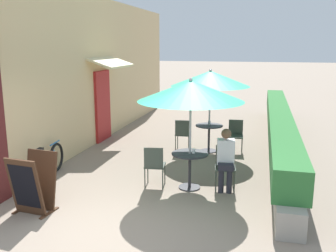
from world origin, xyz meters
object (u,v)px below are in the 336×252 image
patio_umbrella_mid (210,79)px  cafe_chair_mid_right (183,132)px  cafe_chair_near_right (154,163)px  patio_table_mid (209,133)px  seated_patron_near_left (226,157)px  cafe_chair_mid_left (236,133)px  coffee_cup_near (194,151)px  patio_umbrella_near (191,91)px  coffee_cup_mid (209,123)px  menu_board (33,184)px  bicycle_leaning (46,163)px  patio_table_near (190,164)px  cafe_chair_near_left (225,163)px

patio_umbrella_mid → cafe_chair_mid_right: size_ratio=2.56×
cafe_chair_near_right → patio_table_mid: size_ratio=1.19×
patio_umbrella_mid → seated_patron_near_left: bearing=-75.3°
cafe_chair_mid_left → coffee_cup_near: bearing=74.0°
patio_umbrella_near → seated_patron_near_left: (0.71, 0.06, -1.29)m
coffee_cup_mid → menu_board: size_ratio=0.09×
bicycle_leaning → cafe_chair_mid_right: bearing=44.0°
patio_table_near → seated_patron_near_left: bearing=4.9°
patio_table_near → cafe_chair_near_left: (0.69, 0.17, 0.00)m
patio_umbrella_mid → bicycle_leaning: bearing=-136.0°
patio_table_near → patio_umbrella_mid: bearing=90.0°
seated_patron_near_left → coffee_cup_near: size_ratio=13.89×
patio_umbrella_mid → menu_board: bearing=-118.2°
patio_umbrella_near → coffee_cup_mid: bearing=90.3°
cafe_chair_near_left → patio_umbrella_mid: bearing=-82.7°
coffee_cup_near → patio_table_mid: coffee_cup_near is taller
coffee_cup_mid → coffee_cup_near: bearing=-88.2°
patio_table_near → menu_board: size_ratio=0.71×
patio_table_near → bicycle_leaning: size_ratio=0.44×
cafe_chair_near_left → patio_table_mid: 2.66m
patio_umbrella_mid → cafe_chair_mid_left: 1.63m
patio_table_near → coffee_cup_near: 0.27m
cafe_chair_near_right → menu_board: bearing=-145.2°
cafe_chair_near_right → patio_table_near: bearing=6.2°
patio_umbrella_near → patio_table_mid: bearing=90.0°
patio_table_near → coffee_cup_mid: size_ratio=8.15×
bicycle_leaning → menu_board: (0.69, -1.50, 0.16)m
patio_umbrella_near → bicycle_leaning: (-3.09, -0.24, -1.63)m
bicycle_leaning → patio_table_mid: bearing=37.8°
patio_umbrella_mid → cafe_chair_mid_right: patio_umbrella_mid is taller
menu_board → cafe_chair_near_right: bearing=48.2°
patio_umbrella_near → bicycle_leaning: size_ratio=1.34×
cafe_chair_mid_left → coffee_cup_mid: bearing=-4.0°
patio_umbrella_near → cafe_chair_mid_left: patio_umbrella_near is taller
cafe_chair_near_left → menu_board: menu_board is taller
cafe_chair_near_left → bicycle_leaning: 3.81m
cafe_chair_near_right → patio_table_mid: bearing=68.9°
seated_patron_near_left → patio_umbrella_mid: patio_umbrella_mid is taller
cafe_chair_near_left → cafe_chair_near_right: same height
patio_umbrella_near → cafe_chair_near_right: bearing=-166.1°
seated_patron_near_left → patio_umbrella_mid: size_ratio=0.56×
menu_board → coffee_cup_near: bearing=41.2°
patio_umbrella_near → seated_patron_near_left: 1.47m
patio_table_near → cafe_chair_near_right: cafe_chair_near_right is taller
patio_table_near → cafe_chair_near_left: 0.71m
patio_umbrella_mid → coffee_cup_mid: patio_umbrella_mid is taller
cafe_chair_mid_left → bicycle_leaning: cafe_chair_mid_left is taller
cafe_chair_near_right → coffee_cup_mid: cafe_chair_near_right is taller
coffee_cup_mid → patio_table_near: bearing=-89.7°
cafe_chair_near_left → cafe_chair_mid_left: same height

